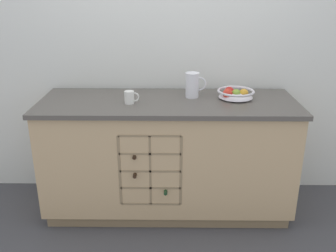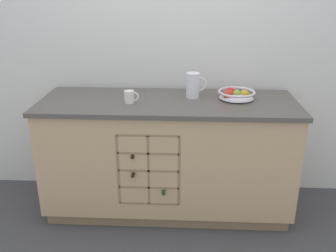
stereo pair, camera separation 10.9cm
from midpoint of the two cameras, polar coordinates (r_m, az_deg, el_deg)
name	(u,v)px [view 1 (the left image)]	position (r m, az deg, el deg)	size (l,w,h in m)	color
ground_plane	(168,206)	(3.25, -0.98, -12.10)	(14.00, 14.00, 0.00)	#424247
back_wall	(169,48)	(3.16, -0.92, 11.87)	(4.40, 0.06, 2.55)	silver
kitchen_island	(168,156)	(3.02, -1.06, -4.56)	(1.97, 0.72, 0.94)	#8B7354
fruit_bowl	(235,93)	(2.94, 9.18, 4.98)	(0.29, 0.29, 0.08)	silver
white_pitcher	(193,85)	(2.92, 2.70, 6.33)	(0.16, 0.11, 0.20)	white
ceramic_mug	(130,97)	(2.80, -6.95, 4.36)	(0.11, 0.07, 0.09)	white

